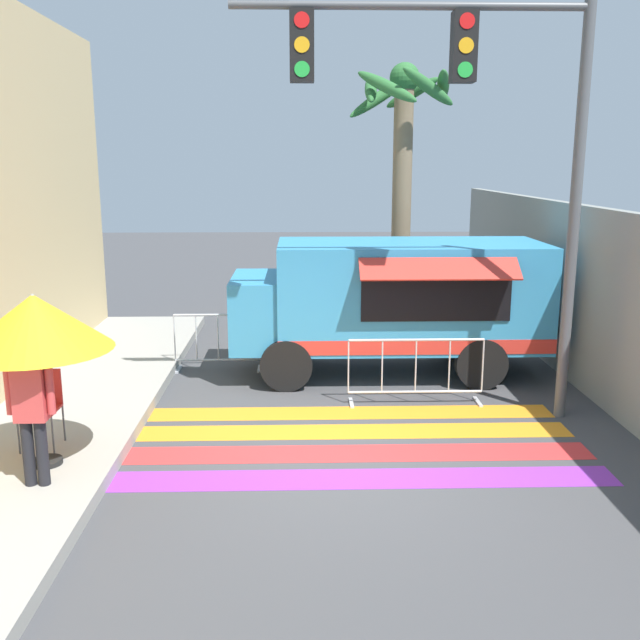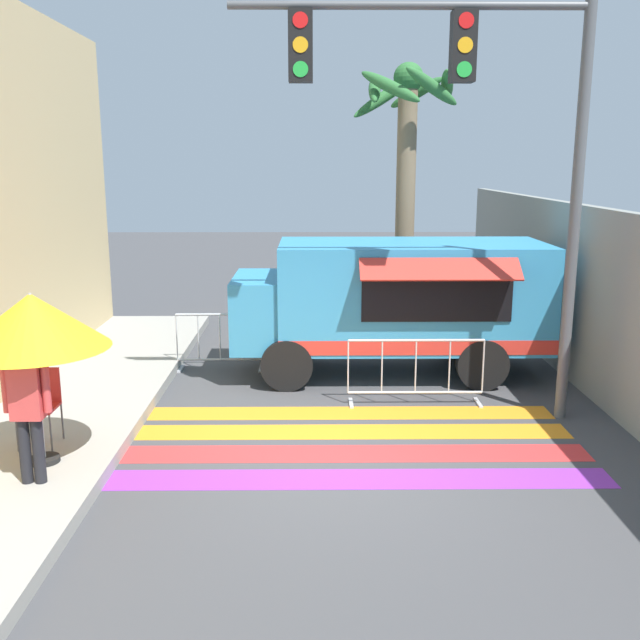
{
  "view_description": "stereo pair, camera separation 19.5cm",
  "coord_description": "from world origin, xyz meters",
  "px_view_note": "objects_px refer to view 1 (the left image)",
  "views": [
    {
      "loc": [
        -0.56,
        -8.23,
        3.69
      ],
      "look_at": [
        -0.25,
        2.57,
        1.28
      ],
      "focal_mm": 40.0,
      "sensor_mm": 36.0,
      "label": 1
    },
    {
      "loc": [
        -0.36,
        -8.24,
        3.69
      ],
      "look_at": [
        -0.25,
        2.57,
        1.28
      ],
      "focal_mm": 40.0,
      "sensor_mm": 36.0,
      "label": 2
    }
  ],
  "objects_px": {
    "patio_umbrella": "(35,323)",
    "barricade_side": "(218,343)",
    "vendor_person": "(31,407)",
    "barricade_front": "(416,372)",
    "traffic_signal_pole": "(465,108)",
    "folding_chair": "(42,400)",
    "food_truck": "(386,298)",
    "palm_tree": "(402,156)"
  },
  "relations": [
    {
      "from": "patio_umbrella",
      "to": "barricade_side",
      "type": "relative_size",
      "value": 1.3
    },
    {
      "from": "vendor_person",
      "to": "barricade_front",
      "type": "relative_size",
      "value": 0.76
    },
    {
      "from": "traffic_signal_pole",
      "to": "patio_umbrella",
      "type": "height_order",
      "value": "traffic_signal_pole"
    },
    {
      "from": "vendor_person",
      "to": "barricade_side",
      "type": "relative_size",
      "value": 1.02
    },
    {
      "from": "traffic_signal_pole",
      "to": "folding_chair",
      "type": "height_order",
      "value": "traffic_signal_pole"
    },
    {
      "from": "traffic_signal_pole",
      "to": "vendor_person",
      "type": "relative_size",
      "value": 3.76
    },
    {
      "from": "patio_umbrella",
      "to": "barricade_side",
      "type": "bearing_deg",
      "value": 70.95
    },
    {
      "from": "patio_umbrella",
      "to": "folding_chair",
      "type": "height_order",
      "value": "patio_umbrella"
    },
    {
      "from": "food_truck",
      "to": "palm_tree",
      "type": "height_order",
      "value": "palm_tree"
    },
    {
      "from": "food_truck",
      "to": "folding_chair",
      "type": "distance_m",
      "value": 5.97
    },
    {
      "from": "palm_tree",
      "to": "folding_chair",
      "type": "bearing_deg",
      "value": -130.61
    },
    {
      "from": "barricade_front",
      "to": "palm_tree",
      "type": "bearing_deg",
      "value": 85.73
    },
    {
      "from": "patio_umbrella",
      "to": "barricade_front",
      "type": "distance_m",
      "value": 5.61
    },
    {
      "from": "vendor_person",
      "to": "barricade_side",
      "type": "distance_m",
      "value": 5.26
    },
    {
      "from": "traffic_signal_pole",
      "to": "palm_tree",
      "type": "height_order",
      "value": "traffic_signal_pole"
    },
    {
      "from": "barricade_side",
      "to": "palm_tree",
      "type": "relative_size",
      "value": 0.28
    },
    {
      "from": "traffic_signal_pole",
      "to": "folding_chair",
      "type": "bearing_deg",
      "value": -166.57
    },
    {
      "from": "food_truck",
      "to": "barricade_front",
      "type": "height_order",
      "value": "food_truck"
    },
    {
      "from": "patio_umbrella",
      "to": "palm_tree",
      "type": "distance_m",
      "value": 8.77
    },
    {
      "from": "traffic_signal_pole",
      "to": "folding_chair",
      "type": "relative_size",
      "value": 6.27
    },
    {
      "from": "barricade_front",
      "to": "barricade_side",
      "type": "bearing_deg",
      "value": 149.51
    },
    {
      "from": "food_truck",
      "to": "barricade_front",
      "type": "xyz_separation_m",
      "value": [
        0.28,
        -1.64,
        -0.85
      ]
    },
    {
      "from": "patio_umbrella",
      "to": "folding_chair",
      "type": "bearing_deg",
      "value": 110.42
    },
    {
      "from": "barricade_front",
      "to": "traffic_signal_pole",
      "type": "bearing_deg",
      "value": -53.61
    },
    {
      "from": "vendor_person",
      "to": "barricade_front",
      "type": "height_order",
      "value": "vendor_person"
    },
    {
      "from": "barricade_side",
      "to": "vendor_person",
      "type": "bearing_deg",
      "value": -106.16
    },
    {
      "from": "folding_chair",
      "to": "barricade_side",
      "type": "relative_size",
      "value": 0.61
    },
    {
      "from": "traffic_signal_pole",
      "to": "barricade_front",
      "type": "bearing_deg",
      "value": 126.39
    },
    {
      "from": "traffic_signal_pole",
      "to": "vendor_person",
      "type": "bearing_deg",
      "value": -154.39
    },
    {
      "from": "vendor_person",
      "to": "barricade_front",
      "type": "xyz_separation_m",
      "value": [
        4.71,
        3.1,
        -0.57
      ]
    },
    {
      "from": "vendor_person",
      "to": "palm_tree",
      "type": "distance_m",
      "value": 9.36
    },
    {
      "from": "folding_chair",
      "to": "barricade_front",
      "type": "height_order",
      "value": "folding_chair"
    },
    {
      "from": "folding_chair",
      "to": "palm_tree",
      "type": "distance_m",
      "value": 8.77
    },
    {
      "from": "vendor_person",
      "to": "palm_tree",
      "type": "xyz_separation_m",
      "value": [
        5.03,
        7.41,
        2.72
      ]
    },
    {
      "from": "barricade_side",
      "to": "traffic_signal_pole",
      "type": "bearing_deg",
      "value": -34.34
    },
    {
      "from": "food_truck",
      "to": "folding_chair",
      "type": "height_order",
      "value": "food_truck"
    },
    {
      "from": "barricade_front",
      "to": "patio_umbrella",
      "type": "bearing_deg",
      "value": -152.04
    },
    {
      "from": "barricade_front",
      "to": "barricade_side",
      "type": "distance_m",
      "value": 3.78
    },
    {
      "from": "folding_chair",
      "to": "barricade_side",
      "type": "distance_m",
      "value": 4.25
    },
    {
      "from": "palm_tree",
      "to": "traffic_signal_pole",
      "type": "bearing_deg",
      "value": -88.43
    },
    {
      "from": "food_truck",
      "to": "barricade_side",
      "type": "relative_size",
      "value": 3.39
    },
    {
      "from": "vendor_person",
      "to": "barricade_side",
      "type": "bearing_deg",
      "value": 60.6
    }
  ]
}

